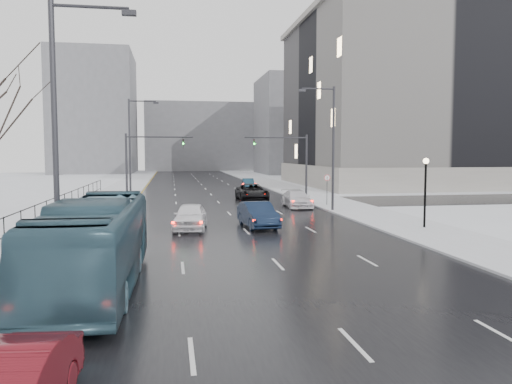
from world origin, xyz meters
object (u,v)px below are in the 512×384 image
mast_signal_left (139,160)px  sedan_right_near (258,215)px  sedan_center_near (190,216)px  sedan_right_distant (248,184)px  bus (97,244)px  mast_signal_right (296,160)px  streetlight_l_far (132,144)px  no_uturn_sign (327,181)px  streetlight_r_mid (331,142)px  lamppost_r_mid (425,182)px  sedan_right_far (297,199)px  sedan_right_cross (252,192)px  streetlight_l_near (62,128)px

mast_signal_left → sedan_right_near: bearing=-61.7°
sedan_center_near → sedan_right_distant: 35.35m
bus → sedan_right_distant: size_ratio=2.78×
mast_signal_right → bus: mast_signal_right is taller
streetlight_l_far → bus: streetlight_l_far is taller
mast_signal_left → no_uturn_sign: mast_signal_left is taller
streetlight_r_mid → lamppost_r_mid: (2.83, -10.00, -2.67)m
no_uturn_sign → sedan_right_distant: 22.90m
bus → sedan_right_far: bus is taller
lamppost_r_mid → sedan_right_distant: bearing=98.4°
streetlight_r_mid → sedan_right_near: bearing=-134.1°
lamppost_r_mid → mast_signal_right: (-3.67, 18.00, 1.16)m
mast_signal_left → sedan_center_near: mast_signal_left is taller
bus → sedan_right_near: bearing=59.9°
streetlight_l_far → lamppost_r_mid: size_ratio=2.34×
streetlight_r_mid → sedan_right_cross: (-4.71, 10.21, -4.75)m
mast_signal_right → lamppost_r_mid: bearing=-78.5°
mast_signal_right → sedan_right_cross: mast_signal_right is taller
no_uturn_sign → sedan_right_far: no_uturn_sign is taller
streetlight_l_far → sedan_right_far: bearing=-30.8°
no_uturn_sign → sedan_right_near: (-8.23, -11.43, -1.46)m
no_uturn_sign → sedan_right_cross: no_uturn_sign is taller
no_uturn_sign → sedan_right_near: bearing=-125.7°
streetlight_r_mid → mast_signal_right: streetlight_r_mid is taller
sedan_right_far → streetlight_l_far: bearing=150.3°
mast_signal_left → lamppost_r_mid: bearing=-44.5°
sedan_center_near → sedan_right_cross: bearing=76.3°
lamppost_r_mid → mast_signal_left: size_ratio=0.66×
sedan_right_far → sedan_right_distant: (-0.70, 23.19, -0.06)m
bus → sedan_center_near: (3.71, 12.96, -0.76)m
sedan_center_near → sedan_right_near: 4.26m
mast_signal_right → no_uturn_sign: mast_signal_right is taller
mast_signal_left → sedan_right_far: (13.63, -4.63, -3.33)m
streetlight_l_near → no_uturn_sign: size_ratio=3.70×
lamppost_r_mid → bus: lamppost_r_mid is taller
streetlight_l_near → bus: streetlight_l_near is taller
streetlight_r_mid → bus: size_ratio=0.88×
mast_signal_right → streetlight_l_far: bearing=165.5°
mast_signal_right → sedan_right_cross: bearing=150.2°
sedan_center_near → sedan_right_distant: size_ratio=1.17×
mast_signal_right → no_uturn_sign: (1.87, -4.00, -1.81)m
sedan_right_far → sedan_right_distant: bearing=92.9°
streetlight_l_near → streetlight_l_far: 32.00m
streetlight_l_near → lamppost_r_mid: bearing=27.6°
sedan_right_near → sedan_right_distant: bearing=77.3°
sedan_right_distant → streetlight_l_far: bearing=-128.9°
streetlight_l_far → bus: (1.17, -32.62, -4.00)m
streetlight_l_near → streetlight_r_mid: bearing=50.8°
mast_signal_right → sedan_right_far: bearing=-102.5°
mast_signal_left → sedan_right_cross: size_ratio=1.10×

